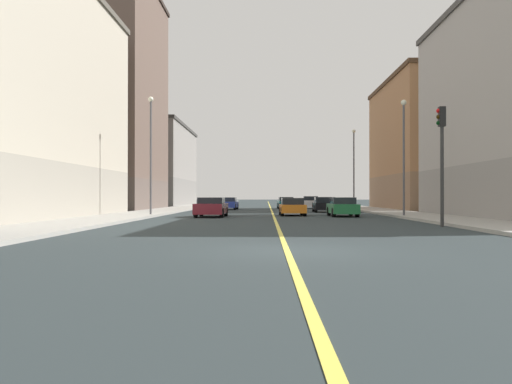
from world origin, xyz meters
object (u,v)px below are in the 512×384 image
(building_right_midblock, at_px, (110,99))
(car_blue, at_px, (228,204))
(building_left_mid, at_px, (430,145))
(street_lamp_right_near, at_px, (151,144))
(car_black, at_px, (325,205))
(car_teal, at_px, (286,203))
(building_right_corner, at_px, (0,93))
(street_lamp_left_near, at_px, (404,146))
(traffic_light_left_near, at_px, (442,148))
(street_lamp_left_far, at_px, (354,161))
(building_right_distant, at_px, (156,166))
(car_white, at_px, (310,202))
(car_orange, at_px, (292,207))
(car_maroon, at_px, (211,207))
(car_green, at_px, (343,207))

(building_right_midblock, height_order, car_blue, building_right_midblock)
(building_left_mid, bearing_deg, street_lamp_right_near, -143.12)
(car_black, relative_size, car_teal, 0.97)
(building_left_mid, xyz_separation_m, building_right_corner, (-32.46, -24.17, 0.85))
(street_lamp_left_near, bearing_deg, street_lamp_right_near, 174.59)
(traffic_light_left_near, xyz_separation_m, street_lamp_left_far, (1.02, 31.03, 1.40))
(building_right_distant, relative_size, car_white, 5.27)
(traffic_light_left_near, height_order, car_blue, traffic_light_left_near)
(street_lamp_right_near, bearing_deg, car_orange, 10.16)
(car_white, xyz_separation_m, car_maroon, (-8.80, -26.25, -0.03))
(building_left_mid, xyz_separation_m, car_teal, (-14.59, 3.54, -6.01))
(building_right_distant, bearing_deg, street_lamp_right_near, -78.93)
(street_lamp_right_near, xyz_separation_m, car_teal, (10.14, 22.10, -4.36))
(building_right_midblock, bearing_deg, car_maroon, -56.26)
(building_right_corner, distance_m, traffic_light_left_near, 24.98)
(car_blue, bearing_deg, building_right_distant, 119.84)
(building_right_distant, height_order, car_maroon, building_right_distant)
(building_left_mid, height_order, car_white, building_left_mid)
(building_right_midblock, bearing_deg, car_teal, 15.78)
(building_right_corner, height_order, car_orange, building_right_corner)
(street_lamp_left_far, distance_m, car_blue, 13.65)
(building_left_mid, bearing_deg, car_maroon, -136.32)
(street_lamp_left_far, distance_m, car_black, 10.35)
(building_right_distant, bearing_deg, car_black, -54.76)
(street_lamp_left_near, xyz_separation_m, street_lamp_right_near, (-17.00, 1.61, 0.29))
(building_right_midblock, height_order, street_lamp_left_near, building_right_midblock)
(building_right_corner, bearing_deg, car_white, 56.02)
(traffic_light_left_near, bearing_deg, building_left_mid, 74.23)
(street_lamp_left_near, bearing_deg, street_lamp_left_far, 90.00)
(building_right_corner, distance_m, building_right_midblock, 22.97)
(car_maroon, xyz_separation_m, car_blue, (-0.22, 19.89, -0.03))
(building_right_corner, height_order, street_lamp_left_near, building_right_corner)
(building_right_midblock, bearing_deg, street_lamp_left_near, -37.04)
(street_lamp_left_near, relative_size, car_maroon, 1.80)
(traffic_light_left_near, xyz_separation_m, car_green, (-2.74, 12.57, -2.93))
(building_right_midblock, bearing_deg, car_orange, -40.99)
(car_teal, distance_m, car_blue, 6.84)
(car_blue, bearing_deg, car_maroon, -89.36)
(car_teal, bearing_deg, street_lamp_left_far, -27.03)
(car_green, bearing_deg, building_right_distant, 118.04)
(building_left_mid, relative_size, car_teal, 4.45)
(building_right_distant, xyz_separation_m, street_lamp_left_far, (24.73, -20.91, -0.69))
(car_green, bearing_deg, traffic_light_left_near, -77.70)
(building_right_distant, xyz_separation_m, car_orange, (17.59, -37.75, -5.05))
(street_lamp_right_near, height_order, car_green, street_lamp_right_near)
(car_white, height_order, car_teal, car_white)
(building_right_midblock, relative_size, car_orange, 5.59)
(traffic_light_left_near, xyz_separation_m, car_orange, (-6.12, 14.19, -2.96))
(street_lamp_right_near, height_order, car_black, street_lamp_right_near)
(building_left_mid, height_order, car_black, building_left_mid)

